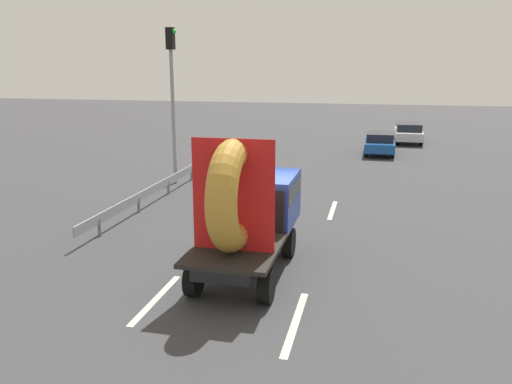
{
  "coord_description": "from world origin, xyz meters",
  "views": [
    {
      "loc": [
        3.16,
        -12.82,
        5.16
      ],
      "look_at": [
        0.1,
        0.27,
        1.87
      ],
      "focal_mm": 36.48,
      "sensor_mm": 36.0,
      "label": 1
    }
  ],
  "objects_px": {
    "distant_sedan": "(380,142)",
    "oncoming_car": "(409,132)",
    "flatbed_truck": "(249,205)",
    "traffic_light": "(172,86)"
  },
  "relations": [
    {
      "from": "flatbed_truck",
      "to": "distant_sedan",
      "type": "xyz_separation_m",
      "value": [
        3.25,
        19.16,
        -1.01
      ]
    },
    {
      "from": "flatbed_truck",
      "to": "distant_sedan",
      "type": "height_order",
      "value": "flatbed_truck"
    },
    {
      "from": "traffic_light",
      "to": "oncoming_car",
      "type": "xyz_separation_m",
      "value": [
        10.8,
        15.31,
        -3.58
      ]
    },
    {
      "from": "traffic_light",
      "to": "oncoming_car",
      "type": "relative_size",
      "value": 1.63
    },
    {
      "from": "flatbed_truck",
      "to": "oncoming_car",
      "type": "bearing_deg",
      "value": 78.05
    },
    {
      "from": "flatbed_truck",
      "to": "oncoming_car",
      "type": "relative_size",
      "value": 1.21
    },
    {
      "from": "oncoming_car",
      "to": "distant_sedan",
      "type": "bearing_deg",
      "value": -110.1
    },
    {
      "from": "distant_sedan",
      "to": "oncoming_car",
      "type": "relative_size",
      "value": 0.97
    },
    {
      "from": "flatbed_truck",
      "to": "traffic_light",
      "type": "bearing_deg",
      "value": 121.93
    },
    {
      "from": "flatbed_truck",
      "to": "distant_sedan",
      "type": "distance_m",
      "value": 19.46
    }
  ]
}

